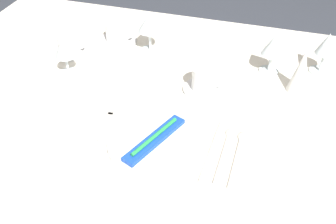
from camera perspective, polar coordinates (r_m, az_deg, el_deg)
dining_table at (r=1.20m, az=2.58°, el=-1.52°), size 1.80×1.11×0.74m
dinner_plate at (r=1.00m, az=-1.96°, el=-4.69°), size 0.24×0.24×0.02m
toothbrush_package at (r=0.99m, az=-1.98°, el=-4.00°), size 0.11×0.21×0.02m
fork_outer at (r=1.07m, az=-9.65°, el=-2.31°), size 0.03×0.21×0.00m
dinner_knife at (r=1.00m, az=6.68°, el=-5.70°), size 0.03×0.23×0.00m
spoon_soup at (r=1.02m, az=8.64°, el=-5.11°), size 0.03×0.20×0.01m
spoon_dessert at (r=1.01m, az=10.49°, el=-5.67°), size 0.03×0.21×0.01m
saucer_left at (r=1.45m, az=-7.45°, el=10.36°), size 0.14×0.14×0.01m
coffee_cup_left at (r=1.43m, az=-7.52°, el=11.70°), size 0.10×0.08×0.07m
saucer_right at (r=1.19m, az=5.30°, el=3.30°), size 0.13×0.13×0.01m
coffee_cup_right at (r=1.17m, az=5.51°, el=4.93°), size 0.10×0.08×0.07m
saucer_far at (r=1.42m, az=-14.19°, el=8.67°), size 0.13×0.13×0.01m
coffee_cup_far at (r=1.40m, az=-14.38°, el=9.99°), size 0.10×0.08×0.07m
wine_glass_centre at (r=1.27m, az=15.30°, el=9.24°), size 0.07×0.07×0.13m
wine_glass_left at (r=1.26m, az=-15.10°, el=8.92°), size 0.06×0.06×0.13m
wine_glass_right at (r=1.34m, az=-2.77°, el=12.81°), size 0.08×0.08×0.14m
wine_glass_far at (r=1.32m, az=22.43°, el=8.98°), size 0.07×0.07×0.14m
napkin_folded at (r=1.22m, az=19.10°, el=5.76°), size 0.06×0.06×0.15m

